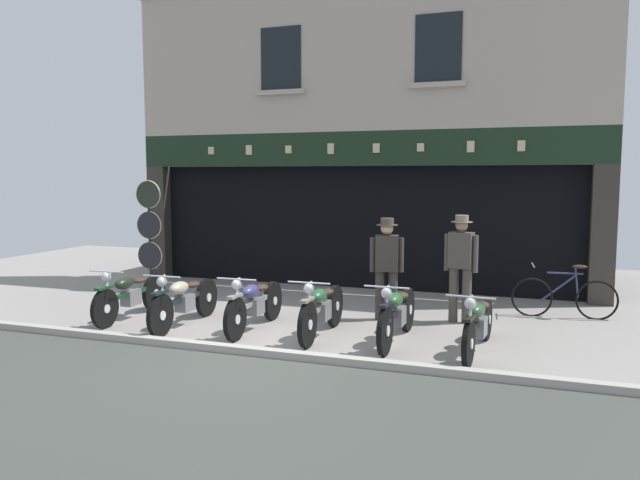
% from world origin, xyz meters
% --- Properties ---
extents(ground, '(21.98, 22.00, 0.18)m').
position_xyz_m(ground, '(0.00, -0.98, -0.04)').
color(ground, gray).
extents(shop_facade, '(10.28, 4.42, 6.57)m').
position_xyz_m(shop_facade, '(0.00, 6.99, 1.76)').
color(shop_facade, black).
rests_on(shop_facade, ground).
extents(motorcycle_far_left, '(0.62, 2.00, 0.91)m').
position_xyz_m(motorcycle_far_left, '(-2.79, 1.28, 0.42)').
color(motorcycle_far_left, black).
rests_on(motorcycle_far_left, ground).
extents(motorcycle_left, '(0.62, 2.08, 0.92)m').
position_xyz_m(motorcycle_left, '(-1.67, 1.16, 0.43)').
color(motorcycle_left, black).
rests_on(motorcycle_left, ground).
extents(motorcycle_center_left, '(0.62, 2.05, 0.92)m').
position_xyz_m(motorcycle_center_left, '(-0.50, 1.29, 0.42)').
color(motorcycle_center_left, black).
rests_on(motorcycle_center_left, ground).
extents(motorcycle_center, '(0.62, 1.96, 0.92)m').
position_xyz_m(motorcycle_center, '(0.61, 1.27, 0.43)').
color(motorcycle_center, black).
rests_on(motorcycle_center, ground).
extents(motorcycle_center_right, '(0.62, 2.07, 0.93)m').
position_xyz_m(motorcycle_center_right, '(1.74, 1.31, 0.43)').
color(motorcycle_center_right, black).
rests_on(motorcycle_center_right, ground).
extents(motorcycle_right, '(0.62, 2.03, 0.90)m').
position_xyz_m(motorcycle_right, '(2.88, 1.17, 0.41)').
color(motorcycle_right, black).
rests_on(motorcycle_right, ground).
extents(salesman_left, '(0.55, 0.35, 1.70)m').
position_xyz_m(salesman_left, '(1.27, 2.66, 0.95)').
color(salesman_left, '#38332D').
rests_on(salesman_left, ground).
extents(shopkeeper_center, '(0.55, 0.34, 1.76)m').
position_xyz_m(shopkeeper_center, '(2.46, 2.86, 0.98)').
color(shopkeeper_center, '#47423D').
rests_on(shopkeeper_center, ground).
extents(tyre_sign_pole, '(0.58, 0.06, 2.30)m').
position_xyz_m(tyre_sign_pole, '(-4.02, 3.65, 1.34)').
color(tyre_sign_pole, '#232328').
rests_on(tyre_sign_pole, ground).
extents(advert_board_near, '(0.78, 0.03, 1.09)m').
position_xyz_m(advert_board_near, '(2.27, 5.40, 1.69)').
color(advert_board_near, beige).
extents(leaning_bicycle, '(1.71, 0.50, 0.93)m').
position_xyz_m(leaning_bicycle, '(4.09, 3.78, 0.36)').
color(leaning_bicycle, black).
rests_on(leaning_bicycle, ground).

